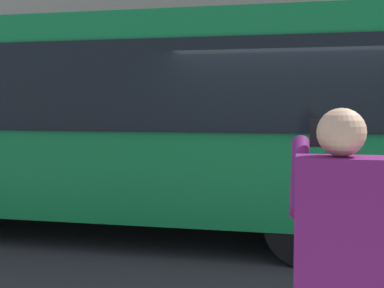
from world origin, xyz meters
TOP-DOWN VIEW (x-y plane):
  - ground_plane at (0.00, 0.00)m, footprint 60.00×60.00m
  - red_bus at (2.72, -0.44)m, footprint 9.05×2.54m
  - pedestrian_photographer at (-0.42, 4.24)m, footprint 0.53×0.52m

SIDE VIEW (x-z plane):
  - ground_plane at x=0.00m, z-range 0.00..0.00m
  - pedestrian_photographer at x=-0.42m, z-range 0.29..1.99m
  - red_bus at x=2.72m, z-range 0.14..3.22m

